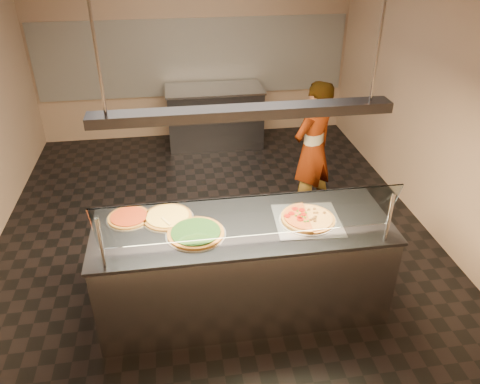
{
  "coord_description": "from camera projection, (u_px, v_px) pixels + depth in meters",
  "views": [
    {
      "loc": [
        -0.4,
        -4.5,
        3.21
      ],
      "look_at": [
        0.17,
        -0.82,
        1.02
      ],
      "focal_mm": 35.0,
      "sensor_mm": 36.0,
      "label": 1
    }
  ],
  "objects": [
    {
      "name": "prep_table",
      "position": [
        215.0,
        116.0,
        7.49
      ],
      "size": [
        1.52,
        0.74,
        0.93
      ],
      "color": "#36363B",
      "rests_on": "ground"
    },
    {
      "name": "sneeze_guard",
      "position": [
        250.0,
        218.0,
        3.58
      ],
      "size": [
        2.34,
        0.18,
        0.54
      ],
      "color": "#B7B7BC",
      "rests_on": "serving_counter"
    },
    {
      "name": "pizza_spinach",
      "position": [
        196.0,
        233.0,
        3.89
      ],
      "size": [
        0.51,
        0.51,
        0.03
      ],
      "color": "silver",
      "rests_on": "serving_counter"
    },
    {
      "name": "wall_back",
      "position": [
        193.0,
        44.0,
        7.32
      ],
      "size": [
        5.0,
        0.02,
        3.0
      ],
      "primitive_type": "cube",
      "color": "#A08267",
      "rests_on": "ground"
    },
    {
      "name": "half_pizza_sausage",
      "position": [
        320.0,
        217.0,
        4.08
      ],
      "size": [
        0.26,
        0.48,
        0.04
      ],
      "color": "brown",
      "rests_on": "perforated_tray"
    },
    {
      "name": "pizza_cheese",
      "position": [
        168.0,
        217.0,
        4.11
      ],
      "size": [
        0.46,
        0.46,
        0.03
      ],
      "color": "silver",
      "rests_on": "serving_counter"
    },
    {
      "name": "wall_right",
      "position": [
        441.0,
        100.0,
        5.08
      ],
      "size": [
        0.02,
        6.0,
        3.0
      ],
      "primitive_type": "cube",
      "color": "#A08267",
      "rests_on": "ground"
    },
    {
      "name": "pizza_spatula",
      "position": [
        172.0,
        222.0,
        4.0
      ],
      "size": [
        0.26,
        0.2,
        0.02
      ],
      "color": "#B7B7BC",
      "rests_on": "pizza_spinach"
    },
    {
      "name": "heat_lamp_housing",
      "position": [
        243.0,
        112.0,
        3.51
      ],
      "size": [
        2.3,
        0.18,
        0.08
      ],
      "primitive_type": "cube",
      "color": "#36363B",
      "rests_on": "ceiling"
    },
    {
      "name": "lamp_rod_left",
      "position": [
        95.0,
        43.0,
        3.1
      ],
      "size": [
        0.02,
        0.02,
        1.01
      ],
      "primitive_type": "cylinder",
      "color": "#B7B7BC",
      "rests_on": "ceiling"
    },
    {
      "name": "perforated_tray",
      "position": [
        307.0,
        220.0,
        4.07
      ],
      "size": [
        0.6,
        0.6,
        0.01
      ],
      "color": "silver",
      "rests_on": "serving_counter"
    },
    {
      "name": "wall_front",
      "position": [
        276.0,
        340.0,
        2.19
      ],
      "size": [
        5.0,
        0.02,
        3.0
      ],
      "primitive_type": "cube",
      "color": "#A08267",
      "rests_on": "ground"
    },
    {
      "name": "serving_counter",
      "position": [
        243.0,
        266.0,
        4.26
      ],
      "size": [
        2.58,
        0.94,
        0.93
      ],
      "color": "#B7B7BC",
      "rests_on": "ground"
    },
    {
      "name": "ground",
      "position": [
        216.0,
        234.0,
        5.52
      ],
      "size": [
        5.0,
        6.0,
        0.02
      ],
      "primitive_type": "cube",
      "color": "black",
      "rests_on": "ground"
    },
    {
      "name": "lamp_rod_right",
      "position": [
        380.0,
        33.0,
        3.36
      ],
      "size": [
        0.02,
        0.02,
        1.01
      ],
      "primitive_type": "cylinder",
      "color": "#B7B7BC",
      "rests_on": "ceiling"
    },
    {
      "name": "worker",
      "position": [
        313.0,
        150.0,
        5.54
      ],
      "size": [
        0.73,
        0.67,
        1.67
      ],
      "primitive_type": "imported",
      "rotation": [
        0.0,
        0.0,
        3.72
      ],
      "color": "#302B37",
      "rests_on": "ground"
    },
    {
      "name": "tile_band",
      "position": [
        193.0,
        58.0,
        7.4
      ],
      "size": [
        4.9,
        0.02,
        1.2
      ],
      "primitive_type": "cube",
      "color": "silver",
      "rests_on": "wall_back"
    },
    {
      "name": "half_pizza_pepperoni",
      "position": [
        295.0,
        218.0,
        4.05
      ],
      "size": [
        0.26,
        0.48,
        0.05
      ],
      "color": "brown",
      "rests_on": "perforated_tray"
    },
    {
      "name": "pizza_tomato",
      "position": [
        129.0,
        217.0,
        4.1
      ],
      "size": [
        0.4,
        0.4,
        0.03
      ],
      "color": "silver",
      "rests_on": "serving_counter"
    }
  ]
}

